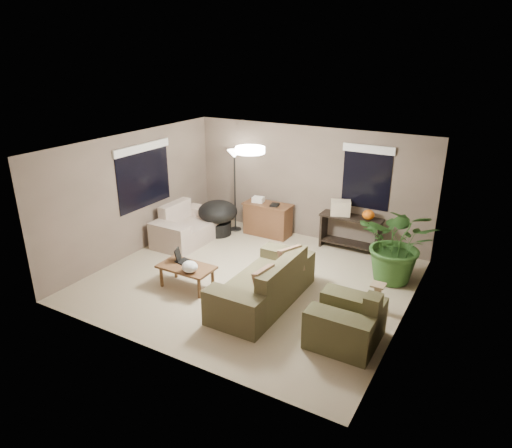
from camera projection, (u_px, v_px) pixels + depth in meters
The scene contains 20 objects.
room_shell at pixel (250, 217), 8.03m from camera, with size 5.50×5.50×5.50m.
main_sofa at pixel (265, 287), 7.64m from camera, with size 0.95×2.20×0.85m.
throw_pillows at pixel (279, 271), 7.39m from camera, with size 0.40×1.39×0.47m.
loveseat at pixel (187, 228), 10.10m from camera, with size 0.90×1.60×0.85m.
armchair at pixel (347, 323), 6.61m from camera, with size 0.95×1.00×0.85m.
coffee_table at pixel (186, 269), 8.10m from camera, with size 1.00×0.55×0.42m.
laptop at pixel (182, 259), 8.21m from camera, with size 0.42×0.30×0.24m.
plastic_bag at pixel (190, 267), 7.83m from camera, with size 0.29×0.26×0.20m, color white.
desk at pixel (268, 219), 10.42m from camera, with size 1.10×0.50×0.75m.
desk_papers at pixel (262, 201), 10.33m from camera, with size 0.70×0.29×0.12m.
console_table at pixel (350, 230), 9.61m from camera, with size 1.30×0.40×0.75m.
pumpkin at pixel (368, 215), 9.30m from camera, with size 0.25×0.25×0.20m, color orange.
cardboard_box at pixel (341, 208), 9.56m from camera, with size 0.40×0.30×0.30m, color beige.
papasan_chair at pixel (218, 215), 10.42m from camera, with size 1.11×1.11×0.80m.
floor_lamp at pixel (234, 164), 10.28m from camera, with size 0.32×0.32×1.91m.
ceiling_fixture at pixel (250, 150), 7.60m from camera, with size 0.50×0.50×0.10m, color white.
houseplant at pixel (398, 252), 8.24m from camera, with size 1.35×1.50×1.17m, color #2D5923.
cat_scratching_post at pixel (377, 300), 7.39m from camera, with size 0.32×0.32×0.50m.
window_left at pixel (143, 165), 9.35m from camera, with size 0.05×1.56×1.33m.
window_back at pixel (367, 167), 9.24m from camera, with size 1.06×0.05×1.33m.
Camera 1 is at (3.83, -6.49, 4.02)m, focal length 32.00 mm.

